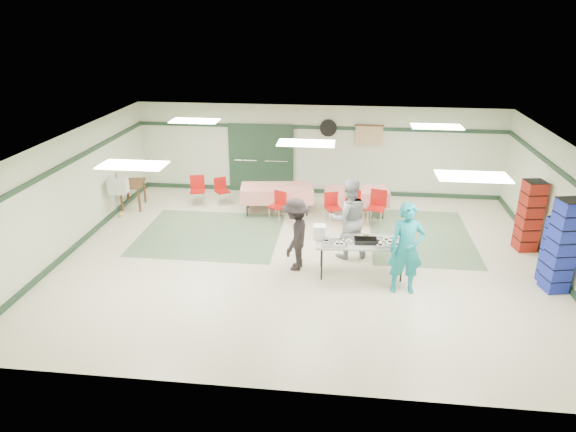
# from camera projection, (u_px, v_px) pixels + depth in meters

# --- Properties ---
(floor) EXTENTS (11.00, 11.00, 0.00)m
(floor) POSITION_uv_depth(u_px,v_px,m) (305.00, 257.00, 11.85)
(floor) COLOR beige
(floor) RESTS_ON ground
(ceiling) EXTENTS (11.00, 11.00, 0.00)m
(ceiling) POSITION_uv_depth(u_px,v_px,m) (306.00, 142.00, 10.83)
(ceiling) COLOR white
(ceiling) RESTS_ON wall_back
(wall_back) EXTENTS (11.00, 0.00, 11.00)m
(wall_back) POSITION_uv_depth(u_px,v_px,m) (318.00, 150.00, 15.48)
(wall_back) COLOR beige
(wall_back) RESTS_ON floor
(wall_front) EXTENTS (11.00, 0.00, 11.00)m
(wall_front) POSITION_uv_depth(u_px,v_px,m) (279.00, 313.00, 7.20)
(wall_front) COLOR beige
(wall_front) RESTS_ON floor
(wall_left) EXTENTS (0.00, 9.00, 9.00)m
(wall_left) POSITION_uv_depth(u_px,v_px,m) (70.00, 193.00, 11.93)
(wall_left) COLOR beige
(wall_left) RESTS_ON floor
(wall_right) EXTENTS (0.00, 9.00, 9.00)m
(wall_right) POSITION_uv_depth(u_px,v_px,m) (566.00, 213.00, 10.76)
(wall_right) COLOR beige
(wall_right) RESTS_ON floor
(trim_back) EXTENTS (11.00, 0.06, 0.10)m
(trim_back) POSITION_uv_depth(u_px,v_px,m) (318.00, 128.00, 15.19)
(trim_back) COLOR #1D3523
(trim_back) RESTS_ON wall_back
(baseboard_back) EXTENTS (11.00, 0.06, 0.12)m
(baseboard_back) POSITION_uv_depth(u_px,v_px,m) (317.00, 191.00, 15.94)
(baseboard_back) COLOR #1D3523
(baseboard_back) RESTS_ON floor
(trim_left) EXTENTS (0.06, 9.00, 0.10)m
(trim_left) POSITION_uv_depth(u_px,v_px,m) (66.00, 164.00, 11.66)
(trim_left) COLOR #1D3523
(trim_left) RESTS_ON wall_back
(baseboard_left) EXTENTS (0.06, 9.00, 0.12)m
(baseboard_left) POSITION_uv_depth(u_px,v_px,m) (80.00, 243.00, 12.41)
(baseboard_left) COLOR #1D3523
(baseboard_left) RESTS_ON floor
(trim_right) EXTENTS (0.06, 9.00, 0.10)m
(trim_right) POSITION_uv_depth(u_px,v_px,m) (572.00, 181.00, 10.50)
(trim_right) COLOR #1D3523
(trim_right) RESTS_ON wall_back
(baseboard_right) EXTENTS (0.06, 9.00, 0.12)m
(baseboard_right) POSITION_uv_depth(u_px,v_px,m) (553.00, 267.00, 11.24)
(baseboard_right) COLOR #1D3523
(baseboard_right) RESTS_ON floor
(green_patch_a) EXTENTS (3.50, 3.00, 0.01)m
(green_patch_a) POSITION_uv_depth(u_px,v_px,m) (210.00, 234.00, 13.03)
(green_patch_a) COLOR #62805D
(green_patch_a) RESTS_ON floor
(green_patch_b) EXTENTS (2.50, 3.50, 0.01)m
(green_patch_b) POSITION_uv_depth(u_px,v_px,m) (420.00, 236.00, 12.93)
(green_patch_b) COLOR #62805D
(green_patch_b) RESTS_ON floor
(double_door_left) EXTENTS (0.90, 0.06, 2.10)m
(double_door_left) POSITION_uv_depth(u_px,v_px,m) (246.00, 158.00, 15.78)
(double_door_left) COLOR #989A98
(double_door_left) RESTS_ON floor
(double_door_right) EXTENTS (0.90, 0.06, 2.10)m
(double_door_right) POSITION_uv_depth(u_px,v_px,m) (277.00, 159.00, 15.67)
(double_door_right) COLOR #989A98
(double_door_right) RESTS_ON floor
(door_frame) EXTENTS (2.00, 0.03, 2.15)m
(door_frame) POSITION_uv_depth(u_px,v_px,m) (261.00, 159.00, 15.71)
(door_frame) COLOR #1D3523
(door_frame) RESTS_ON floor
(wall_fan) EXTENTS (0.50, 0.10, 0.50)m
(wall_fan) POSITION_uv_depth(u_px,v_px,m) (328.00, 128.00, 15.13)
(wall_fan) COLOR black
(wall_fan) RESTS_ON wall_back
(scroll_banner) EXTENTS (0.80, 0.02, 0.60)m
(scroll_banner) POSITION_uv_depth(u_px,v_px,m) (369.00, 136.00, 15.08)
(scroll_banner) COLOR tan
(scroll_banner) RESTS_ON wall_back
(serving_table) EXTENTS (1.96, 0.90, 0.76)m
(serving_table) POSITION_uv_depth(u_px,v_px,m) (361.00, 243.00, 10.83)
(serving_table) COLOR #AEADA8
(serving_table) RESTS_ON floor
(sheet_tray_right) EXTENTS (0.66, 0.52, 0.02)m
(sheet_tray_right) POSITION_uv_depth(u_px,v_px,m) (388.00, 243.00, 10.71)
(sheet_tray_right) COLOR silver
(sheet_tray_right) RESTS_ON serving_table
(sheet_tray_mid) EXTENTS (0.64, 0.50, 0.02)m
(sheet_tray_mid) POSITION_uv_depth(u_px,v_px,m) (355.00, 239.00, 10.89)
(sheet_tray_mid) COLOR silver
(sheet_tray_mid) RESTS_ON serving_table
(sheet_tray_left) EXTENTS (0.55, 0.43, 0.02)m
(sheet_tray_left) POSITION_uv_depth(u_px,v_px,m) (334.00, 243.00, 10.70)
(sheet_tray_left) COLOR silver
(sheet_tray_left) RESTS_ON serving_table
(baking_pan) EXTENTS (0.50, 0.33, 0.08)m
(baking_pan) POSITION_uv_depth(u_px,v_px,m) (366.00, 241.00, 10.77)
(baking_pan) COLOR black
(baking_pan) RESTS_ON serving_table
(foam_box_stack) EXTENTS (0.27, 0.25, 0.30)m
(foam_box_stack) POSITION_uv_depth(u_px,v_px,m) (319.00, 232.00, 10.92)
(foam_box_stack) COLOR white
(foam_box_stack) RESTS_ON serving_table
(volunteer_teal) EXTENTS (0.72, 0.50, 1.89)m
(volunteer_teal) POSITION_uv_depth(u_px,v_px,m) (406.00, 249.00, 10.07)
(volunteer_teal) COLOR teal
(volunteer_teal) RESTS_ON floor
(volunteer_grey) EXTENTS (1.06, 0.91, 1.87)m
(volunteer_grey) POSITION_uv_depth(u_px,v_px,m) (348.00, 219.00, 11.54)
(volunteer_grey) COLOR #939399
(volunteer_grey) RESTS_ON floor
(volunteer_dark) EXTENTS (0.75, 1.12, 1.61)m
(volunteer_dark) POSITION_uv_depth(u_px,v_px,m) (296.00, 235.00, 11.04)
(volunteer_dark) COLOR black
(volunteer_dark) RESTS_ON floor
(dining_table_a) EXTENTS (1.78, 0.97, 0.77)m
(dining_table_a) POSITION_uv_depth(u_px,v_px,m) (357.00, 196.00, 14.02)
(dining_table_a) COLOR red
(dining_table_a) RESTS_ON floor
(dining_table_b) EXTENTS (2.08, 1.13, 0.77)m
(dining_table_b) POSITION_uv_depth(u_px,v_px,m) (277.00, 193.00, 14.26)
(dining_table_b) COLOR red
(dining_table_b) RESTS_ON floor
(chair_a) EXTENTS (0.54, 0.54, 0.88)m
(chair_a) POSITION_uv_depth(u_px,v_px,m) (354.00, 204.00, 13.51)
(chair_a) COLOR #B0150E
(chair_a) RESTS_ON floor
(chair_b) EXTENTS (0.49, 0.49, 0.82)m
(chair_b) POSITION_uv_depth(u_px,v_px,m) (332.00, 205.00, 13.59)
(chair_b) COLOR #B0150E
(chair_b) RESTS_ON floor
(chair_c) EXTENTS (0.54, 0.54, 0.93)m
(chair_c) POSITION_uv_depth(u_px,v_px,m) (378.00, 204.00, 13.45)
(chair_c) COLOR #B0150E
(chair_c) RESTS_ON floor
(chair_d) EXTENTS (0.49, 0.49, 0.80)m
(chair_d) POSITION_uv_depth(u_px,v_px,m) (278.00, 203.00, 13.74)
(chair_d) COLOR #B0150E
(chair_d) RESTS_ON floor
(chair_loose_a) EXTENTS (0.51, 0.51, 0.78)m
(chair_loose_a) POSITION_uv_depth(u_px,v_px,m) (221.00, 188.00, 14.90)
(chair_loose_a) COLOR #B0150E
(chair_loose_a) RESTS_ON floor
(chair_loose_b) EXTENTS (0.49, 0.49, 0.88)m
(chair_loose_b) POSITION_uv_depth(u_px,v_px,m) (198.00, 187.00, 14.78)
(chair_loose_b) COLOR #B0150E
(chair_loose_b) RESTS_ON floor
(crate_stack_blue_a) EXTENTS (0.45, 0.45, 1.45)m
(crate_stack_blue_a) POSITION_uv_depth(u_px,v_px,m) (554.00, 251.00, 10.46)
(crate_stack_blue_a) COLOR #192D9A
(crate_stack_blue_a) RESTS_ON floor
(crate_stack_red) EXTENTS (0.50, 0.50, 1.71)m
(crate_stack_red) POSITION_uv_depth(u_px,v_px,m) (530.00, 216.00, 11.90)
(crate_stack_red) COLOR maroon
(crate_stack_red) RESTS_ON floor
(crate_stack_blue_b) EXTENTS (0.51, 0.51, 1.96)m
(crate_stack_blue_b) POSITION_uv_depth(u_px,v_px,m) (562.00, 246.00, 10.09)
(crate_stack_blue_b) COLOR #192D9A
(crate_stack_blue_b) RESTS_ON floor
(printer_table) EXTENTS (0.77, 1.03, 0.74)m
(printer_table) POSITION_uv_depth(u_px,v_px,m) (132.00, 186.00, 14.56)
(printer_table) COLOR brown
(printer_table) RESTS_ON floor
(office_printer) EXTENTS (0.54, 0.50, 0.38)m
(office_printer) POSITION_uv_depth(u_px,v_px,m) (118.00, 186.00, 13.66)
(office_printer) COLOR beige
(office_printer) RESTS_ON printer_table
(broom) EXTENTS (0.04, 0.20, 1.24)m
(broom) POSITION_uv_depth(u_px,v_px,m) (120.00, 194.00, 13.96)
(broom) COLOR brown
(broom) RESTS_ON floor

